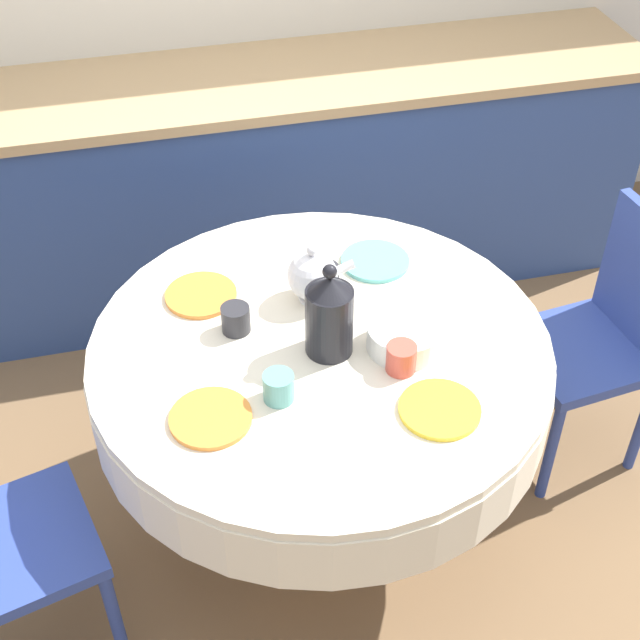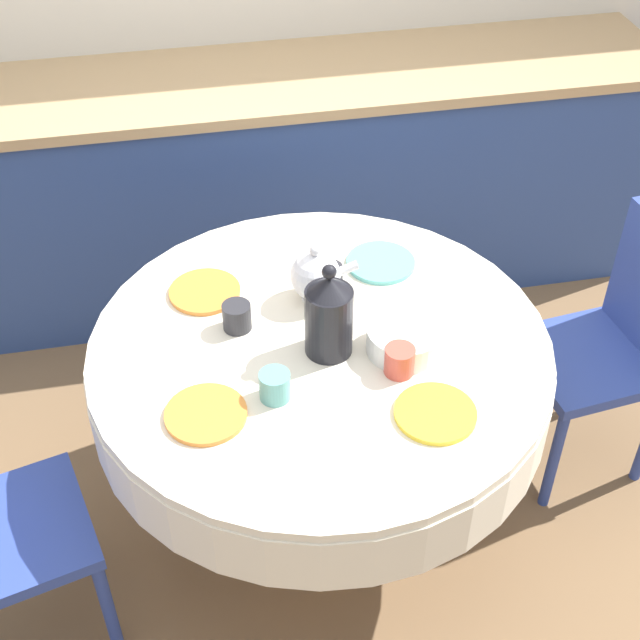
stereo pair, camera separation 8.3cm
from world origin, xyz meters
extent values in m
plane|color=brown|center=(0.00, 0.00, 0.00)|extent=(12.00, 12.00, 0.00)
cube|color=#2D4784|center=(0.00, 1.32, 0.45)|extent=(3.20, 0.60, 0.90)
cube|color=tan|center=(0.00, 1.32, 0.92)|extent=(3.24, 0.64, 0.04)
cylinder|color=brown|center=(0.00, 0.00, 0.02)|extent=(0.44, 0.44, 0.04)
cylinder|color=brown|center=(0.00, 0.00, 0.30)|extent=(0.11, 0.11, 0.53)
cylinder|color=silver|center=(0.00, 0.00, 0.66)|extent=(1.28, 1.28, 0.18)
cylinder|color=silver|center=(0.00, 0.00, 0.76)|extent=(1.27, 1.27, 0.03)
cube|color=#2D428E|center=(0.90, 0.11, 0.45)|extent=(0.44, 0.44, 0.04)
cylinder|color=#2D428E|center=(0.75, -0.09, 0.21)|extent=(0.04, 0.04, 0.43)
cylinder|color=#2D428E|center=(0.70, 0.26, 0.21)|extent=(0.04, 0.04, 0.43)
cylinder|color=#2D428E|center=(1.05, 0.30, 0.21)|extent=(0.04, 0.04, 0.43)
cube|color=#2D428E|center=(-0.88, -0.23, 0.45)|extent=(0.49, 0.49, 0.04)
cylinder|color=#2D428E|center=(-0.75, -0.01, 0.21)|extent=(0.04, 0.04, 0.43)
cylinder|color=#2D428E|center=(-0.66, -0.35, 0.21)|extent=(0.04, 0.04, 0.43)
cylinder|color=orange|center=(-0.33, -0.22, 0.78)|extent=(0.21, 0.21, 0.01)
cylinder|color=#5BA39E|center=(-0.15, -0.18, 0.82)|extent=(0.08, 0.08, 0.08)
cylinder|color=yellow|center=(0.23, -0.32, 0.78)|extent=(0.21, 0.21, 0.01)
cylinder|color=#CC4C3D|center=(0.18, -0.15, 0.82)|extent=(0.08, 0.08, 0.08)
cylinder|color=orange|center=(-0.29, 0.27, 0.78)|extent=(0.21, 0.21, 0.01)
cylinder|color=#28282D|center=(-0.21, 0.11, 0.82)|extent=(0.08, 0.08, 0.08)
cylinder|color=#60BCB7|center=(0.25, 0.31, 0.78)|extent=(0.21, 0.21, 0.01)
cylinder|color=#28282D|center=(0.07, 0.23, 0.82)|extent=(0.08, 0.08, 0.08)
cylinder|color=black|center=(0.02, -0.03, 0.88)|extent=(0.13, 0.13, 0.20)
cone|color=black|center=(0.02, -0.03, 1.00)|extent=(0.12, 0.12, 0.05)
sphere|color=black|center=(0.02, -0.03, 1.04)|extent=(0.04, 0.04, 0.04)
cylinder|color=white|center=(0.02, 0.19, 0.78)|extent=(0.08, 0.08, 0.01)
sphere|color=white|center=(0.02, 0.19, 0.86)|extent=(0.14, 0.14, 0.14)
cylinder|color=white|center=(0.11, 0.19, 0.87)|extent=(0.08, 0.03, 0.05)
sphere|color=white|center=(0.02, 0.19, 0.95)|extent=(0.03, 0.03, 0.03)
cylinder|color=silver|center=(0.22, -0.07, 0.81)|extent=(0.20, 0.20, 0.07)
camera|label=1|loc=(-0.43, -1.76, 2.41)|focal=50.00mm
camera|label=2|loc=(-0.35, -1.77, 2.41)|focal=50.00mm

